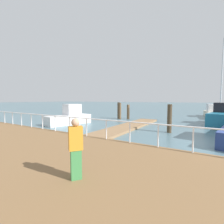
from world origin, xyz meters
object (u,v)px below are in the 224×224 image
object	(u,v)px
moored_boat_3	(214,113)
pedestrian_0	(76,148)
moored_boat_0	(69,117)
moored_boat_1	(220,116)

from	to	relation	value
moored_boat_3	pedestrian_0	distance (m)	24.21
moored_boat_3	pedestrian_0	bearing A→B (deg)	171.35
moored_boat_0	moored_boat_1	xyz separation A→B (m)	(7.66, -13.42, 0.13)
moored_boat_0	moored_boat_3	size ratio (longest dim) A/B	0.65
moored_boat_0	pedestrian_0	bearing A→B (deg)	-132.36
moored_boat_1	pedestrian_0	distance (m)	16.76
moored_boat_0	moored_boat_1	world-z (taller)	moored_boat_1
pedestrian_0	moored_boat_3	bearing A→B (deg)	-8.65
moored_boat_1	moored_boat_3	size ratio (longest dim) A/B	1.14
moored_boat_3	pedestrian_0	size ratio (longest dim) A/B	4.51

